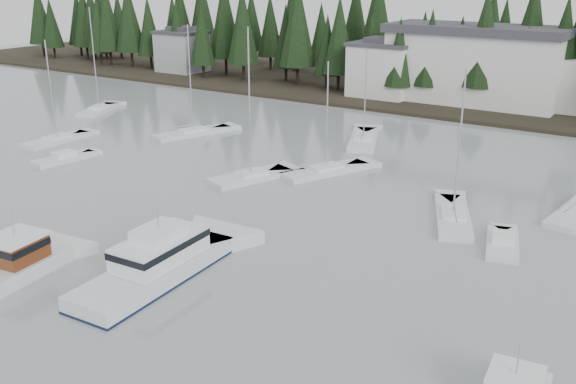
# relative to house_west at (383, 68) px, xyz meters

# --- Properties ---
(far_shore_land) EXTENTS (240.00, 54.00, 1.00)m
(far_shore_land) POSITION_rel_house_west_xyz_m (18.00, 18.00, -4.65)
(far_shore_land) COLOR black
(far_shore_land) RESTS_ON ground
(conifer_treeline) EXTENTS (200.00, 22.00, 20.00)m
(conifer_treeline) POSITION_rel_house_west_xyz_m (18.00, 7.00, -4.65)
(conifer_treeline) COLOR black
(conifer_treeline) RESTS_ON ground
(house_west) EXTENTS (9.54, 7.42, 8.75)m
(house_west) POSITION_rel_house_west_xyz_m (0.00, 0.00, 0.00)
(house_west) COLOR silver
(house_west) RESTS_ON ground
(house_far_west) EXTENTS (8.48, 7.42, 8.25)m
(house_far_west) POSITION_rel_house_west_xyz_m (-42.00, 2.00, -0.25)
(house_far_west) COLOR #999EA0
(house_far_west) RESTS_ON ground
(harbor_inn) EXTENTS (29.50, 11.50, 10.90)m
(harbor_inn) POSITION_rel_house_west_xyz_m (15.04, 3.34, 1.12)
(harbor_inn) COLOR silver
(harbor_inn) RESTS_ON ground
(cabin_cruiser_center) EXTENTS (4.48, 12.56, 5.32)m
(cabin_cruiser_center) POSITION_rel_house_west_xyz_m (13.71, -62.62, -3.86)
(cabin_cruiser_center) COLOR silver
(cabin_cruiser_center) RESTS_ON ground
(sailboat_0) EXTENTS (5.79, 10.10, 13.45)m
(sailboat_0) POSITION_rel_house_west_xyz_m (-9.42, -32.63, -4.58)
(sailboat_0) COLOR silver
(sailboat_0) RESTS_ON ground
(sailboat_2) EXTENTS (2.73, 8.40, 12.09)m
(sailboat_2) POSITION_rel_house_west_xyz_m (-20.30, -43.80, -4.59)
(sailboat_2) COLOR silver
(sailboat_2) RESTS_ON ground
(sailboat_4) EXTENTS (5.63, 8.74, 14.66)m
(sailboat_4) POSITION_rel_house_west_xyz_m (6.60, -42.70, -4.57)
(sailboat_4) COLOR silver
(sailboat_4) RESTS_ON ground
(sailboat_6) EXTENTS (6.72, 10.73, 11.22)m
(sailboat_6) POSITION_rel_house_west_xyz_m (9.22, -24.29, -4.61)
(sailboat_6) COLOR silver
(sailboat_6) RESTS_ON ground
(sailboat_7) EXTENTS (6.30, 9.66, 11.39)m
(sailboat_7) POSITION_rel_house_west_xyz_m (11.63, -37.14, -4.60)
(sailboat_7) COLOR silver
(sailboat_7) RESTS_ON ground
(sailboat_10) EXTENTS (5.99, 9.73, 12.53)m
(sailboat_10) POSITION_rel_house_west_xyz_m (26.21, -42.24, -4.59)
(sailboat_10) COLOR silver
(sailboat_10) RESTS_ON ground
(sailboat_11) EXTENTS (5.68, 8.59, 14.60)m
(sailboat_11) POSITION_rel_house_west_xyz_m (-29.19, -29.72, -4.57)
(sailboat_11) COLOR silver
(sailboat_11) RESTS_ON ground
(runabout_0) EXTENTS (3.12, 6.85, 1.42)m
(runabout_0) POSITION_rel_house_west_xyz_m (-13.28, -48.38, -4.52)
(runabout_0) COLOR silver
(runabout_0) RESTS_ON ground
(runabout_1) EXTENTS (3.65, 6.15, 1.42)m
(runabout_1) POSITION_rel_house_west_xyz_m (31.04, -45.50, -4.52)
(runabout_1) COLOR silver
(runabout_1) RESTS_ON ground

